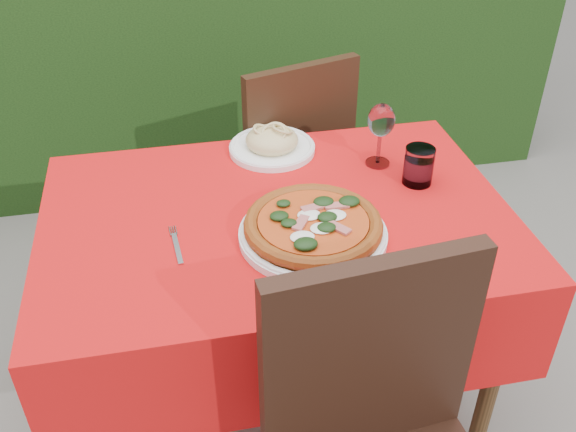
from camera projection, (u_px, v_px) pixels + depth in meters
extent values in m
plane|color=#64605B|center=(279.00, 394.00, 2.16)|extent=(60.00, 60.00, 0.00)
cube|color=black|center=(214.00, 14.00, 2.94)|extent=(3.20, 0.55, 1.60)
cube|color=#4E3019|center=(277.00, 221.00, 1.74)|extent=(1.20, 0.80, 0.04)
cylinder|color=#4E3019|center=(493.00, 377.00, 1.77)|extent=(0.05, 0.05, 0.70)
cylinder|color=#4E3019|center=(101.00, 271.00, 2.14)|extent=(0.05, 0.05, 0.70)
cylinder|color=#4E3019|center=(407.00, 233.00, 2.32)|extent=(0.05, 0.05, 0.70)
cube|color=red|center=(278.00, 259.00, 1.82)|extent=(1.26, 0.86, 0.32)
cube|color=black|center=(370.00, 358.00, 1.29)|extent=(0.46, 0.09, 0.50)
cube|color=black|center=(276.00, 167.00, 2.49)|extent=(0.53, 0.53, 0.04)
cube|color=black|center=(301.00, 129.00, 2.21)|extent=(0.42, 0.16, 0.46)
cylinder|color=black|center=(294.00, 185.00, 2.83)|extent=(0.04, 0.04, 0.43)
cylinder|color=black|center=(219.00, 207.00, 2.69)|extent=(0.04, 0.04, 0.43)
cylinder|color=black|center=(338.00, 227.00, 2.57)|extent=(0.04, 0.04, 0.43)
cylinder|color=black|center=(257.00, 254.00, 2.43)|extent=(0.04, 0.04, 0.43)
cylinder|color=white|center=(313.00, 235.00, 1.63)|extent=(0.38, 0.38, 0.02)
cylinder|color=#B15218|center=(313.00, 227.00, 1.62)|extent=(0.41, 0.41, 0.03)
cylinder|color=#9C1C0A|center=(313.00, 222.00, 1.61)|extent=(0.34, 0.34, 0.01)
cylinder|color=white|center=(272.00, 148.00, 2.00)|extent=(0.27, 0.27, 0.02)
ellipsoid|color=#D7BE86|center=(272.00, 140.00, 1.98)|extent=(0.18, 0.18, 0.07)
cylinder|color=silver|center=(419.00, 166.00, 1.82)|extent=(0.08, 0.08, 0.11)
cylinder|color=#A7D0E3|center=(418.00, 171.00, 1.83)|extent=(0.07, 0.07, 0.08)
cylinder|color=silver|center=(377.00, 163.00, 1.94)|extent=(0.07, 0.07, 0.01)
cylinder|color=silver|center=(379.00, 147.00, 1.91)|extent=(0.01, 0.01, 0.10)
ellipsoid|color=silver|center=(381.00, 120.00, 1.85)|extent=(0.08, 0.08, 0.10)
cube|color=#BAB9C0|center=(177.00, 248.00, 1.60)|extent=(0.04, 0.17, 0.00)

